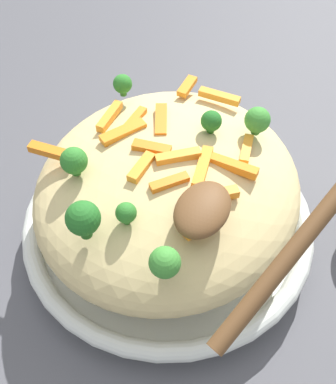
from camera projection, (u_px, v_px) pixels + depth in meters
ground_plane at (168, 237)px, 0.51m from camera, size 2.40×2.40×0.00m
serving_bowl at (168, 226)px, 0.49m from camera, size 0.28×0.28×0.04m
pasta_mound at (168, 188)px, 0.45m from camera, size 0.25×0.24×0.09m
carrot_piece_0 at (142, 168)px, 0.40m from camera, size 0.03×0.01×0.01m
carrot_piece_1 at (187, 86)px, 0.48m from camera, size 0.03×0.01×0.01m
carrot_piece_2 at (204, 165)px, 0.41m from camera, size 0.04×0.02×0.01m
carrot_piece_3 at (219, 96)px, 0.47m from camera, size 0.01×0.04×0.01m
carrot_piece_4 at (169, 182)px, 0.39m from camera, size 0.03×0.03×0.01m
carrot_piece_5 at (152, 148)px, 0.42m from camera, size 0.02×0.03×0.01m
carrot_piece_6 at (246, 149)px, 0.42m from camera, size 0.03×0.01×0.01m
carrot_piece_7 at (52, 152)px, 0.42m from camera, size 0.01×0.04×0.01m
carrot_piece_8 at (212, 196)px, 0.39m from camera, size 0.03×0.04×0.01m
carrot_piece_9 at (234, 166)px, 0.41m from camera, size 0.01×0.04×0.01m
carrot_piece_10 at (161, 121)px, 0.44m from camera, size 0.04×0.03×0.01m
carrot_piece_11 at (110, 116)px, 0.45m from camera, size 0.04×0.01×0.01m
carrot_piece_12 at (123, 132)px, 0.43m from camera, size 0.04×0.03×0.01m
carrot_piece_13 at (205, 221)px, 0.38m from camera, size 0.04×0.02×0.01m
carrot_piece_14 at (135, 119)px, 0.45m from camera, size 0.03×0.01×0.01m
carrot_piece_15 at (178, 156)px, 0.41m from camera, size 0.03×0.03×0.01m
broccoli_floret_0 at (83, 219)px, 0.36m from camera, size 0.03×0.03×0.03m
broccoli_floret_1 at (257, 120)px, 0.43m from camera, size 0.02×0.02×0.03m
broccoli_floret_2 at (123, 84)px, 0.47m from camera, size 0.02×0.02×0.02m
broccoli_floret_3 at (74, 161)px, 0.40m from camera, size 0.02×0.02×0.03m
broccoli_floret_4 at (165, 263)px, 0.34m from camera, size 0.02×0.02×0.03m
broccoli_floret_5 at (121, 211)px, 0.37m from camera, size 0.02×0.02×0.02m
broccoli_floret_6 at (211, 121)px, 0.43m from camera, size 0.02×0.02×0.02m
serving_spoon at (233, 222)px, 0.34m from camera, size 0.15×0.12×0.07m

